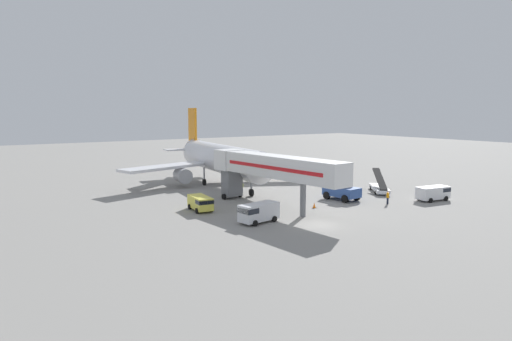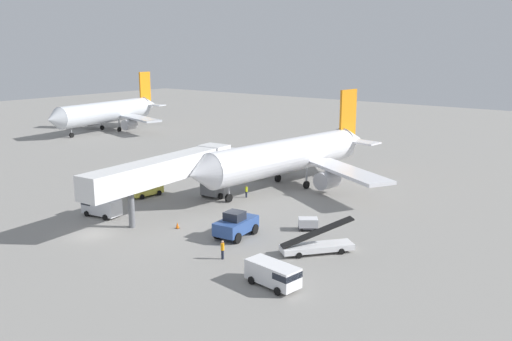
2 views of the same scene
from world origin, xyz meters
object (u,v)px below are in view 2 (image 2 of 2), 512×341
at_px(ground_crew_worker_foreground, 246,191).
at_px(airplane_at_gate, 290,156).
at_px(service_van_near_center, 101,206).
at_px(ground_crew_worker_midground, 223,249).
at_px(safety_cone_bravo, 177,225).
at_px(service_van_far_center, 274,274).
at_px(airplane_background, 108,112).
at_px(safety_cone_alpha, 244,217).
at_px(belt_loader_truck, 317,245).
at_px(baggage_cart_far_left, 308,223).
at_px(service_van_near_left, 145,188).
at_px(jet_bridge, 169,170).
at_px(pushback_tug, 236,225).

bearing_deg(ground_crew_worker_foreground, airplane_at_gate, 83.19).
xyz_separation_m(service_van_near_center, ground_crew_worker_midground, (20.21, -1.33, -0.27)).
bearing_deg(safety_cone_bravo, service_van_far_center, -18.00).
bearing_deg(ground_crew_worker_midground, airplane_background, 149.40).
xyz_separation_m(airplane_at_gate, safety_cone_alpha, (4.79, -16.39, -4.08)).
relative_size(belt_loader_truck, safety_cone_alpha, 9.38).
xyz_separation_m(service_van_far_center, baggage_cart_far_left, (-5.50, 13.95, -0.40)).
distance_m(ground_crew_worker_midground, airplane_background, 86.16).
xyz_separation_m(airplane_at_gate, service_van_near_left, (-12.08, -16.41, -3.38)).
xyz_separation_m(jet_bridge, belt_loader_truck, (20.77, -0.43, -4.48)).
height_order(belt_loader_truck, baggage_cart_far_left, belt_loader_truck).
bearing_deg(service_van_near_left, pushback_tug, -13.65).
distance_m(service_van_near_left, safety_cone_alpha, 16.89).
relative_size(pushback_tug, service_van_near_left, 1.16).
bearing_deg(ground_crew_worker_foreground, baggage_cart_far_left, -24.28).
bearing_deg(pushback_tug, jet_bridge, 171.92).
height_order(safety_cone_bravo, airplane_background, airplane_background).
height_order(airplane_at_gate, pushback_tug, airplane_at_gate).
relative_size(baggage_cart_far_left, safety_cone_bravo, 3.59).
height_order(jet_bridge, belt_loader_truck, jet_bridge).
distance_m(safety_cone_bravo, airplane_background, 75.91).
bearing_deg(safety_cone_alpha, safety_cone_bravo, -120.26).
bearing_deg(safety_cone_bravo, baggage_cart_far_left, 35.74).
bearing_deg(service_van_near_left, ground_crew_worker_midground, -24.52).
bearing_deg(belt_loader_truck, airplane_at_gate, 130.13).
distance_m(pushback_tug, baggage_cart_far_left, 8.11).
distance_m(airplane_at_gate, service_van_far_center, 34.04).
height_order(jet_bridge, service_van_far_center, jet_bridge).
xyz_separation_m(pushback_tug, baggage_cart_far_left, (4.86, 6.47, -0.56)).
xyz_separation_m(jet_bridge, safety_cone_alpha, (8.70, 3.18, -4.90)).
height_order(ground_crew_worker_foreground, safety_cone_bravo, ground_crew_worker_foreground).
bearing_deg(airplane_background, baggage_cart_far_left, -22.71).
relative_size(airplane_at_gate, airplane_background, 1.05).
height_order(belt_loader_truck, safety_cone_bravo, belt_loader_truck).
xyz_separation_m(ground_crew_worker_foreground, ground_crew_worker_midground, (11.70, -18.16, 0.09)).
bearing_deg(service_van_near_left, jet_bridge, -21.09).
xyz_separation_m(airplane_at_gate, ground_crew_worker_foreground, (-1.03, -8.64, -3.56)).
xyz_separation_m(service_van_near_center, baggage_cart_far_left, (22.04, 10.73, -0.50)).
height_order(airplane_at_gate, baggage_cart_far_left, airplane_at_gate).
distance_m(belt_loader_truck, ground_crew_worker_midground, 9.19).
bearing_deg(ground_crew_worker_foreground, ground_crew_worker_midground, -57.20).
relative_size(jet_bridge, ground_crew_worker_midground, 12.43).
distance_m(ground_crew_worker_foreground, ground_crew_worker_midground, 21.60).
bearing_deg(ground_crew_worker_foreground, safety_cone_bravo, -82.56).
distance_m(belt_loader_truck, safety_cone_bravo, 16.31).
xyz_separation_m(belt_loader_truck, airplane_background, (-80.29, 37.03, 3.74)).
xyz_separation_m(service_van_far_center, safety_cone_bravo, (-17.15, 5.57, -0.79)).
distance_m(airplane_at_gate, safety_cone_bravo, 23.50).
bearing_deg(ground_crew_worker_midground, baggage_cart_far_left, 81.34).
height_order(service_van_near_center, service_van_far_center, service_van_near_center).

